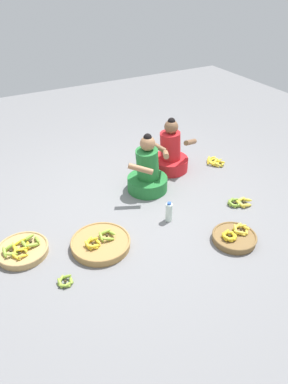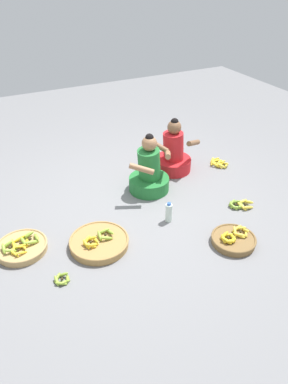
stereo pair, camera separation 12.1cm
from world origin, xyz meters
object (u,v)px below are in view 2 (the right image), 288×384
object	(u,v)px
banana_basket_near_bicycle	(233,239)
loose_bananas_back_left	(240,205)
vendor_woman_behind	(173,154)
water_bottle	(169,213)
vendor_woman_front	(149,173)
loose_bananas_near_vendor	(62,279)
banana_basket_back_right	(99,242)
loose_bananas_back_center	(219,163)
banana_basket_front_center	(22,247)

from	to	relation	value
banana_basket_near_bicycle	loose_bananas_back_left	xyz separation A→B (m)	(0.49, 0.50, -0.02)
vendor_woman_behind	water_bottle	size ratio (longest dim) A/B	3.11
vendor_woman_front	loose_bananas_near_vendor	xyz separation A→B (m)	(-1.46, -1.05, -0.23)
vendor_woman_front	loose_bananas_near_vendor	bearing A→B (deg)	-144.29
banana_basket_back_right	loose_bananas_back_center	world-z (taller)	banana_basket_back_right
vendor_woman_front	water_bottle	bearing A→B (deg)	-98.38
loose_bananas_near_vendor	banana_basket_front_center	bearing A→B (deg)	113.09
loose_bananas_near_vendor	water_bottle	world-z (taller)	water_bottle
loose_bananas_back_left	water_bottle	size ratio (longest dim) A/B	1.20
loose_bananas_near_vendor	water_bottle	xyz separation A→B (m)	(1.36, 0.36, 0.09)
vendor_woman_front	banana_basket_front_center	distance (m)	1.78
loose_bananas_back_center	loose_bananas_near_vendor	bearing A→B (deg)	-156.05
vendor_woman_behind	banana_basket_back_right	world-z (taller)	vendor_woman_behind
water_bottle	banana_basket_front_center	bearing A→B (deg)	171.51
loose_bananas_near_vendor	banana_basket_near_bicycle	bearing A→B (deg)	-8.93
banana_basket_back_right	loose_bananas_near_vendor	distance (m)	0.58
vendor_woman_behind	loose_bananas_back_left	world-z (taller)	vendor_woman_behind
banana_basket_near_bicycle	banana_basket_front_center	world-z (taller)	banana_basket_front_center
banana_basket_back_right	banana_basket_near_bicycle	distance (m)	1.43
vendor_woman_front	vendor_woman_behind	xyz separation A→B (m)	(0.54, 0.32, -0.00)
water_bottle	banana_basket_near_bicycle	bearing A→B (deg)	-56.05
loose_bananas_near_vendor	vendor_woman_behind	bearing A→B (deg)	34.37
banana_basket_front_center	banana_basket_near_bicycle	bearing A→B (deg)	-23.31
vendor_woman_behind	loose_bananas_near_vendor	bearing A→B (deg)	-145.63
vendor_woman_behind	loose_bananas_back_left	xyz separation A→B (m)	(0.28, -1.15, -0.22)
vendor_woman_behind	water_bottle	bearing A→B (deg)	-122.35
loose_bananas_back_left	water_bottle	xyz separation A→B (m)	(-0.92, 0.14, 0.09)
loose_bananas_back_left	vendor_woman_behind	bearing A→B (deg)	103.90
vendor_woman_front	vendor_woman_behind	distance (m)	0.62
loose_bananas_near_vendor	loose_bananas_back_left	bearing A→B (deg)	5.37
vendor_woman_front	loose_bananas_back_center	xyz separation A→B (m)	(1.21, 0.14, -0.22)
vendor_woman_behind	banana_basket_front_center	world-z (taller)	vendor_woman_behind
vendor_woman_front	vendor_woman_behind	size ratio (longest dim) A/B	1.02
vendor_woman_behind	banana_basket_front_center	size ratio (longest dim) A/B	1.48
vendor_woman_behind	loose_bananas_back_left	distance (m)	1.20
loose_bananas_back_center	water_bottle	size ratio (longest dim) A/B	1.30
water_bottle	banana_basket_back_right	bearing A→B (deg)	-177.02
banana_basket_near_bicycle	loose_bananas_back_left	size ratio (longest dim) A/B	1.58
vendor_woman_front	loose_bananas_near_vendor	world-z (taller)	vendor_woman_front
loose_bananas_back_left	loose_bananas_back_center	world-z (taller)	loose_bananas_back_left
banana_basket_back_right	banana_basket_near_bicycle	world-z (taller)	banana_basket_back_right
banana_basket_near_bicycle	banana_basket_front_center	bearing A→B (deg)	156.69
loose_bananas_near_vendor	banana_basket_back_right	bearing A→B (deg)	32.64
banana_basket_near_bicycle	loose_bananas_back_center	bearing A→B (deg)	58.93
loose_bananas_back_center	banana_basket_near_bicycle	bearing A→B (deg)	-121.07
banana_basket_front_center	vendor_woman_behind	bearing A→B (deg)	18.76
banana_basket_near_bicycle	banana_basket_front_center	xyz separation A→B (m)	(-2.04, 0.88, 0.00)
banana_basket_back_right	loose_bananas_back_left	distance (m)	1.79
banana_basket_back_right	vendor_woman_behind	bearing A→B (deg)	34.93
banana_basket_back_right	loose_bananas_back_left	size ratio (longest dim) A/B	2.08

